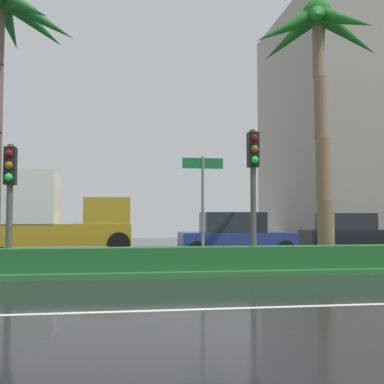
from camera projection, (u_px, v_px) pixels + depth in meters
name	position (u px, v px, depth m)	size (l,w,h in m)	color
ground_plane	(170.00, 268.00, 14.87)	(90.00, 42.00, 0.10)	black
near_lane_divider_stripe	(215.00, 309.00, 7.96)	(81.00, 0.14, 0.01)	white
median_strip	(174.00, 267.00, 13.89)	(85.50, 4.00, 0.15)	#2D6B33
median_hedge	(180.00, 258.00, 12.53)	(76.50, 0.70, 0.60)	#1E6028
palm_tree_centre_left	(318.00, 55.00, 14.72)	(4.29, 4.23, 8.14)	#7C6046
traffic_signal_median_left	(10.00, 184.00, 12.13)	(0.28, 0.43, 3.23)	#4C4C47
traffic_signal_median_right	(253.00, 172.00, 13.10)	(0.28, 0.43, 3.79)	#4C4C47
street_name_sign	(203.00, 197.00, 12.73)	(1.10, 0.08, 3.00)	slate
box_truck_lead	(53.00, 217.00, 20.28)	(6.40, 2.64, 3.46)	#B28C1E
car_in_traffic_second	(235.00, 236.00, 18.23)	(4.30, 2.02, 1.72)	navy
car_in_traffic_third	(348.00, 233.00, 21.98)	(4.30, 2.02, 1.72)	black
building_far_right	(384.00, 127.00, 38.62)	(17.01, 14.06, 17.70)	gray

